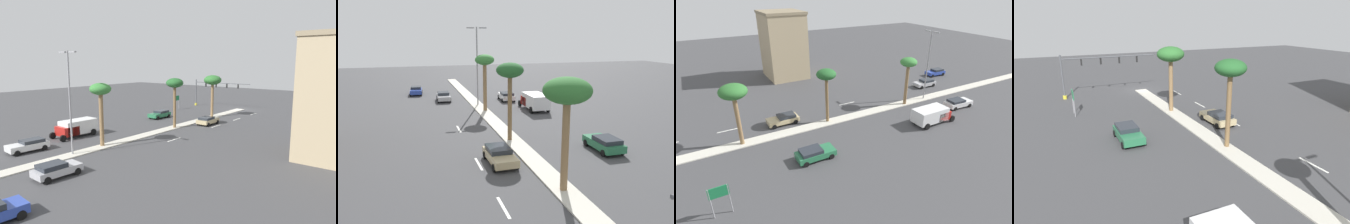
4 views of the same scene
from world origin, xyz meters
The scene contains 17 objects.
ground_plane centered at (0.00, 28.09, 0.00)m, with size 160.00×160.00×0.00m, color #424244.
median_curb centered at (0.00, 36.11, 0.06)m, with size 1.80×72.22×0.12m, color beige.
lane_stripe_rear centered at (-4.61, 4.00, 0.01)m, with size 0.20×2.80×0.01m, color silver.
lane_stripe_mid centered at (-4.61, 11.26, 0.01)m, with size 0.20×2.80×0.01m, color silver.
lane_stripe_inboard centered at (-4.61, 18.79, 0.01)m, with size 0.20×2.80×0.01m, color silver.
lane_stripe_trailing centered at (-4.61, 29.82, 0.01)m, with size 0.20×2.80×0.01m, color silver.
traffic_signal_gantry centered at (7.60, 0.56, 3.96)m, with size 13.72×0.53×6.17m.
directional_road_sign centered at (10.86, 8.73, 2.19)m, with size 0.10×1.64×3.02m.
palm_tree_right centered at (-0.04, 12.32, 6.67)m, with size 3.21×3.21×7.73m.
palm_tree_left centered at (-0.32, 24.15, 6.70)m, with size 2.67×2.67×7.69m.
palm_tree_rear centered at (0.29, 37.94, 6.51)m, with size 2.60×2.60×7.66m.
street_lamp_mid centered at (0.14, 42.26, 6.64)m, with size 2.90×0.24×11.31m.
sedan_silver_mid centered at (-4.45, 47.06, 0.74)m, with size 2.18×4.25×1.36m.
sedan_green_trailing centered at (7.15, 18.87, 0.75)m, with size 2.11×4.40×1.37m.
sedan_tan_front centered at (-2.88, 18.51, 0.72)m, with size 2.18×4.38×1.31m.
sedan_white_right centered at (5.30, 44.63, 0.75)m, with size 2.31×4.54×1.37m.
box_truck centered at (7.17, 36.93, 1.27)m, with size 2.73×6.16×2.30m.
Camera 1 is at (-28.60, 61.17, 10.25)m, focal length 32.56 mm.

